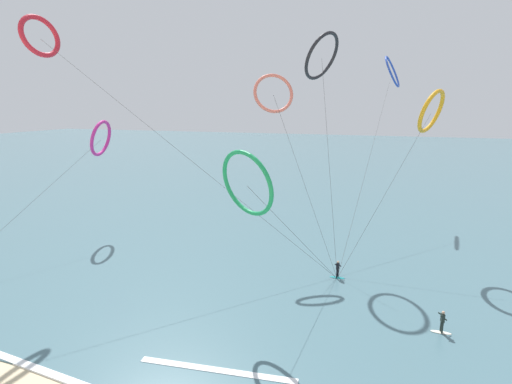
# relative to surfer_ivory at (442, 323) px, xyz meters

# --- Properties ---
(sea_water) EXTENTS (400.00, 200.00, 0.08)m
(sea_water) POSITION_rel_surfer_ivory_xyz_m (-14.87, 88.13, -0.78)
(sea_water) COLOR #476B75
(sea_water) RESTS_ON ground
(surfer_ivory) EXTENTS (1.40, 0.63, 1.70)m
(surfer_ivory) POSITION_rel_surfer_ivory_xyz_m (0.00, 0.00, 0.00)
(surfer_ivory) COLOR silver
(surfer_ivory) RESTS_ON ground
(surfer_teal) EXTENTS (1.40, 0.67, 1.70)m
(surfer_teal) POSITION_rel_surfer_ivory_xyz_m (-7.97, 6.64, 0.00)
(surfer_teal) COLOR teal
(surfer_teal) RESTS_ON ground
(kite_magenta) EXTENTS (3.31, 23.22, 14.23)m
(kite_magenta) POSITION_rel_surfer_ivory_xyz_m (-37.76, 11.72, 11.12)
(kite_magenta) COLOR #CC288E
(kite_magenta) RESTS_ON ground
(kite_charcoal) EXTENTS (5.56, 10.65, 23.23)m
(kite_charcoal) POSITION_rel_surfer_ivory_xyz_m (-11.34, 14.39, 20.03)
(kite_charcoal) COLOR black
(kite_charcoal) RESTS_ON ground
(kite_coral) EXTENTS (10.19, 7.30, 19.18)m
(kite_coral) POSITION_rel_surfer_ivory_xyz_m (-15.85, 12.08, 16.28)
(kite_coral) COLOR #EA7260
(kite_coral) RESTS_ON ground
(kite_crimson) EXTENTS (27.04, 7.67, 23.68)m
(kite_crimson) POSITION_rel_surfer_ivory_xyz_m (-34.04, 0.92, 20.96)
(kite_crimson) COLOR red
(kite_crimson) RESTS_ON ground
(kite_amber) EXTENTS (9.54, 11.41, 17.55)m
(kite_amber) POSITION_rel_surfer_ivory_xyz_m (-0.29, 15.58, 14.48)
(kite_amber) COLOR orange
(kite_amber) RESTS_ON ground
(kite_emerald) EXTENTS (8.19, 11.16, 13.04)m
(kite_emerald) POSITION_rel_surfer_ivory_xyz_m (-13.64, -2.74, 9.79)
(kite_emerald) COLOR #199351
(kite_emerald) RESTS_ON ground
(kite_cobalt) EXTENTS (5.64, 28.58, 22.87)m
(kite_cobalt) POSITION_rel_surfer_ivory_xyz_m (-3.91, 32.58, 19.76)
(kite_cobalt) COLOR #2647B7
(kite_cobalt) RESTS_ON ground
(wave_crest_near) EXTENTS (13.32, 1.57, 0.12)m
(wave_crest_near) POSITION_rel_surfer_ivory_xyz_m (-21.51, -11.99, -0.76)
(wave_crest_near) COLOR white
(wave_crest_near) RESTS_ON ground
(wave_crest_mid) EXTENTS (9.94, 1.54, 0.12)m
(wave_crest_mid) POSITION_rel_surfer_ivory_xyz_m (-13.64, -8.50, -0.76)
(wave_crest_mid) COLOR white
(wave_crest_mid) RESTS_ON ground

